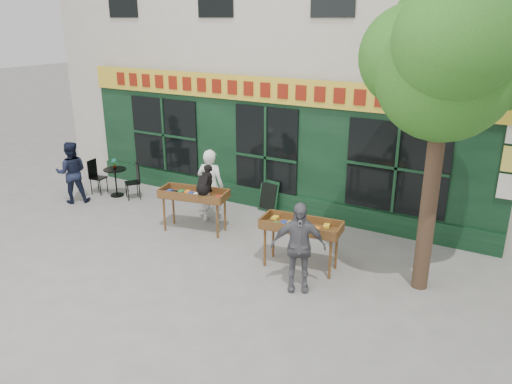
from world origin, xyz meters
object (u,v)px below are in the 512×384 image
man_right (298,247)px  book_cart_right (301,228)px  book_cart_center (194,197)px  dog (205,180)px  man_left (72,172)px  bistro_table (115,177)px  woman (211,186)px

man_right → book_cart_right: bearing=85.4°
book_cart_center → dog: 0.59m
dog → man_left: 4.26m
book_cart_right → bistro_table: 6.23m
man_right → bistro_table: man_right is taller
book_cart_center → woman: woman is taller
woman → book_cart_right: 3.03m
book_cart_right → bistro_table: size_ratio=2.05×
man_right → man_left: bearing=144.7°
book_cart_center → man_left: 3.88m
book_cart_right → bistro_table: bearing=162.0°
man_right → man_left: size_ratio=1.02×
woman → man_left: (-3.88, -0.72, -0.07)m
book_cart_center → woman: 0.65m
dog → man_right: bearing=-33.5°
book_cart_right → bistro_table: (-6.10, 1.25, -0.28)m
man_right → bistro_table: (-6.40, 2.00, -0.28)m
dog → woman: 0.88m
book_cart_center → man_left: man_left is taller
man_right → woman: bearing=123.5°
woman → bistro_table: bearing=-14.7°
dog → woman: (-0.35, 0.70, -0.41)m
dog → book_cart_right: 2.55m
book_cart_center → book_cart_right: bearing=-20.0°
man_right → book_cart_center: bearing=133.2°
woman → bistro_table: woman is taller
man_right → dog: bearing=131.7°
man_left → dog: bearing=136.0°
man_left → book_cart_center: bearing=136.8°
woman → book_cart_right: bearing=147.8°
man_left → bistro_table: bearing=-168.6°
man_left → man_right: bearing=126.8°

